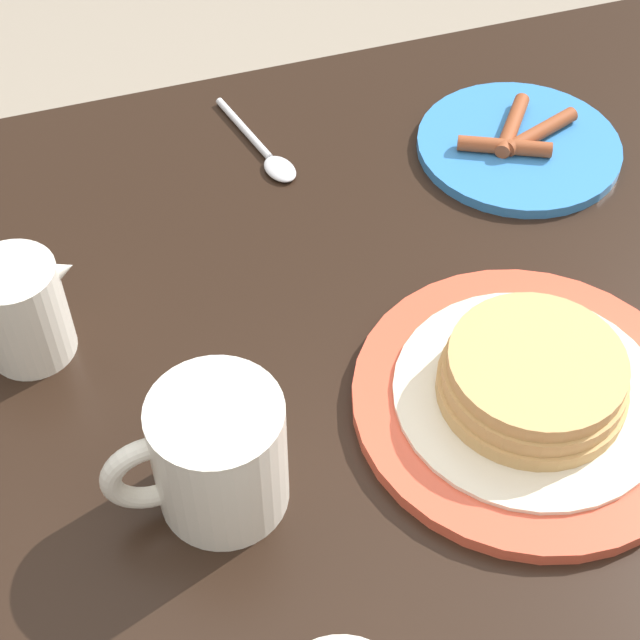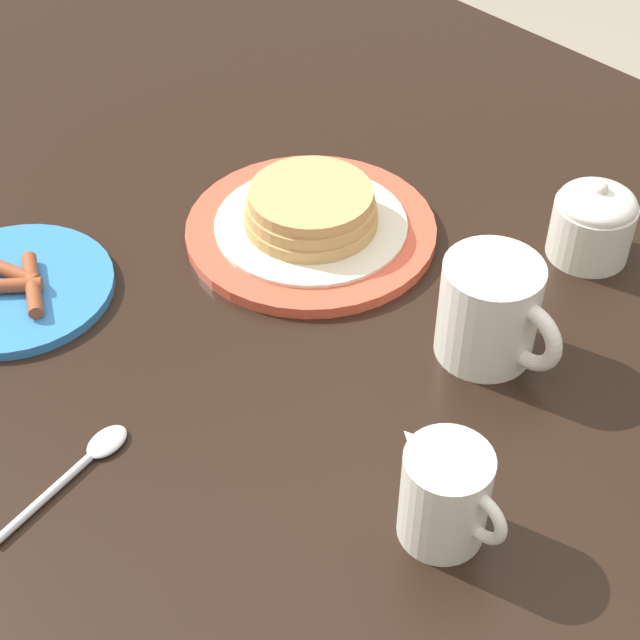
# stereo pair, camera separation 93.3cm
# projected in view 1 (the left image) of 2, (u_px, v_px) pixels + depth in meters

# --- Properties ---
(dining_table) EXTENTS (1.50, 0.98, 0.74)m
(dining_table) POSITION_uv_depth(u_px,v_px,m) (485.00, 518.00, 0.76)
(dining_table) COLOR black
(dining_table) RESTS_ON ground_plane
(pancake_plate) EXTENTS (0.25, 0.25, 0.05)m
(pancake_plate) POSITION_uv_depth(u_px,v_px,m) (530.00, 390.00, 0.70)
(pancake_plate) COLOR #DB5138
(pancake_plate) RESTS_ON dining_table
(side_plate_bacon) EXTENTS (0.19, 0.19, 0.02)m
(side_plate_bacon) POSITION_uv_depth(u_px,v_px,m) (519.00, 145.00, 0.90)
(side_plate_bacon) COLOR #337AC6
(side_plate_bacon) RESTS_ON dining_table
(coffee_mug) EXTENTS (0.12, 0.09, 0.09)m
(coffee_mug) POSITION_uv_depth(u_px,v_px,m) (214.00, 455.00, 0.62)
(coffee_mug) COLOR silver
(coffee_mug) RESTS_ON dining_table
(creamer_pitcher) EXTENTS (0.10, 0.07, 0.09)m
(creamer_pitcher) POSITION_uv_depth(u_px,v_px,m) (22.00, 309.00, 0.71)
(creamer_pitcher) COLOR silver
(creamer_pitcher) RESTS_ON dining_table
(spoon) EXTENTS (0.05, 0.14, 0.01)m
(spoon) POSITION_uv_depth(u_px,v_px,m) (266.00, 153.00, 0.89)
(spoon) COLOR silver
(spoon) RESTS_ON dining_table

